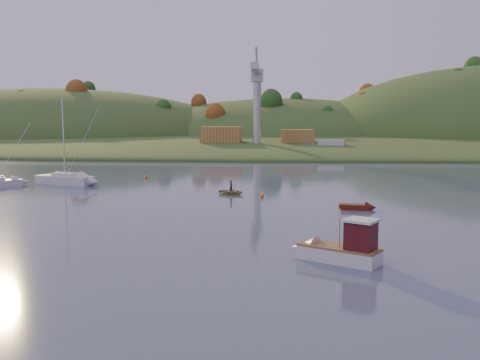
# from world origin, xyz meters

# --- Properties ---
(ground) EXTENTS (500.00, 500.00, 0.00)m
(ground) POSITION_xyz_m (0.00, 0.00, 0.00)
(ground) COLOR #37415A
(ground) RESTS_ON ground
(far_shore) EXTENTS (620.00, 220.00, 1.50)m
(far_shore) POSITION_xyz_m (0.00, 230.00, 0.00)
(far_shore) COLOR #2A461C
(far_shore) RESTS_ON ground
(shore_slope) EXTENTS (640.00, 150.00, 7.00)m
(shore_slope) POSITION_xyz_m (0.00, 165.00, 0.00)
(shore_slope) COLOR #2A461C
(shore_slope) RESTS_ON ground
(hill_left) EXTENTS (170.00, 140.00, 44.00)m
(hill_left) POSITION_xyz_m (-90.00, 200.00, 0.00)
(hill_left) COLOR #2A461C
(hill_left) RESTS_ON ground
(hill_center) EXTENTS (140.00, 120.00, 36.00)m
(hill_center) POSITION_xyz_m (10.00, 210.00, 0.00)
(hill_center) COLOR #2A461C
(hill_center) RESTS_ON ground
(hillside_trees) EXTENTS (280.00, 50.00, 32.00)m
(hillside_trees) POSITION_xyz_m (0.00, 185.00, 0.00)
(hillside_trees) COLOR #244F1C
(hillside_trees) RESTS_ON ground
(wharf) EXTENTS (42.00, 16.00, 2.40)m
(wharf) POSITION_xyz_m (5.00, 122.00, 1.20)
(wharf) COLOR slate
(wharf) RESTS_ON ground
(shed_west) EXTENTS (11.00, 8.00, 4.80)m
(shed_west) POSITION_xyz_m (-8.00, 123.00, 4.80)
(shed_west) COLOR olive
(shed_west) RESTS_ON wharf
(shed_east) EXTENTS (9.00, 7.00, 4.00)m
(shed_east) POSITION_xyz_m (13.00, 124.00, 4.40)
(shed_east) COLOR olive
(shed_east) RESTS_ON wharf
(dock_crane) EXTENTS (3.20, 28.00, 20.30)m
(dock_crane) POSITION_xyz_m (2.00, 118.39, 17.17)
(dock_crane) COLOR #B7B7BC
(dock_crane) RESTS_ON wharf
(fishing_boat) EXTENTS (6.48, 5.03, 4.08)m
(fishing_boat) POSITION_xyz_m (11.48, 10.41, 0.90)
(fishing_boat) COLOR silver
(fishing_boat) RESTS_ON ground
(sailboat_far) EXTENTS (9.38, 5.53, 12.48)m
(sailboat_far) POSITION_xyz_m (-23.16, 49.92, 0.79)
(sailboat_far) COLOR silver
(sailboat_far) RESTS_ON ground
(canoe) EXTENTS (3.74, 3.16, 0.66)m
(canoe) POSITION_xyz_m (1.83, 41.45, 0.33)
(canoe) COLOR tan
(canoe) RESTS_ON ground
(paddler) EXTENTS (0.51, 0.64, 1.51)m
(paddler) POSITION_xyz_m (1.83, 41.45, 0.76)
(paddler) COLOR black
(paddler) RESTS_ON ground
(red_tender) EXTENTS (3.99, 1.84, 1.31)m
(red_tender) POSITION_xyz_m (16.57, 31.00, 0.27)
(red_tender) COLOR #4F160B
(red_tender) RESTS_ON ground
(work_vessel) EXTENTS (16.59, 9.13, 4.04)m
(work_vessel) POSITION_xyz_m (21.67, 115.36, 1.44)
(work_vessel) COLOR slate
(work_vessel) RESTS_ON ground
(buoy_1) EXTENTS (0.50, 0.50, 0.50)m
(buoy_1) POSITION_xyz_m (5.81, 38.90, 0.25)
(buoy_1) COLOR orange
(buoy_1) RESTS_ON ground
(buoy_2) EXTENTS (0.50, 0.50, 0.50)m
(buoy_2) POSITION_xyz_m (-13.25, 57.94, 0.25)
(buoy_2) COLOR orange
(buoy_2) RESTS_ON ground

